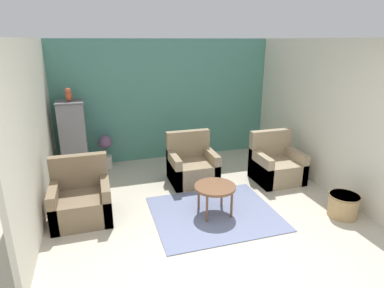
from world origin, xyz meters
The scene contains 13 objects.
ground_plane centered at (0.00, 0.00, 0.00)m, with size 20.00×20.00×0.00m, color beige.
wall_back_accent centered at (0.00, 3.77, 1.26)m, with size 4.65×0.06×2.51m.
wall_left centered at (-2.30, 1.87, 1.26)m, with size 0.06×3.74×2.51m.
wall_right centered at (2.30, 1.87, 1.26)m, with size 0.06×3.74×2.51m.
area_rug centered at (0.12, 1.12, 0.01)m, with size 1.81×1.56×0.01m.
coffee_table centered at (0.12, 1.12, 0.41)m, with size 0.61×0.61×0.46m.
armchair_left centered at (-1.76, 1.57, 0.28)m, with size 0.81×0.74×0.89m.
armchair_right centered at (1.64, 1.94, 0.28)m, with size 0.81×0.74×0.89m.
armchair_middle centered at (0.15, 2.35, 0.28)m, with size 0.81×0.74×0.89m.
birdcage centered at (-1.88, 3.29, 0.71)m, with size 0.50×0.50×1.43m.
parrot centered at (-1.88, 3.30, 1.54)m, with size 0.11×0.21×0.25m.
potted_plant centered at (-1.32, 3.46, 0.42)m, with size 0.29×0.26×0.69m.
wicker_basket centered at (1.91, 0.51, 0.18)m, with size 0.43×0.43×0.34m.
Camera 1 is at (-1.44, -2.84, 2.49)m, focal length 30.00 mm.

